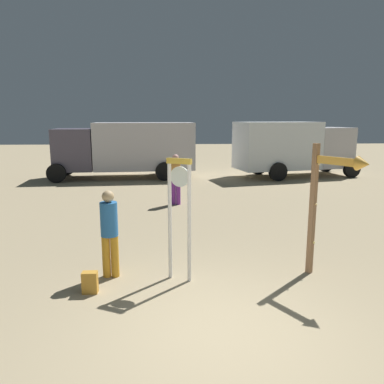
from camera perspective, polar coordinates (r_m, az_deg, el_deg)
name	(u,v)px	position (r m, az deg, el deg)	size (l,w,h in m)	color
ground_plane	(225,333)	(5.80, 4.91, -20.31)	(80.00, 80.00, 0.00)	tan
standing_clock	(180,207)	(6.98, -1.88, -2.32)	(0.46, 0.28, 2.31)	white
arrow_sign	(330,190)	(7.38, 19.99, 0.25)	(0.73, 1.06, 2.55)	#9E7350
person_near_clock	(109,229)	(7.38, -12.28, -5.48)	(0.32, 0.32, 1.69)	orange
backpack	(90,282)	(7.05, -15.04, -12.97)	(0.26, 0.20, 0.39)	#C7892F
person_distant	(176,177)	(13.33, -2.46, 2.31)	(0.34, 0.34, 1.78)	purple
box_truck_near	(292,147)	(20.46, 14.77, 6.61)	(6.57, 3.63, 2.82)	silver
box_truck_far	(128,147)	(19.72, -9.63, 6.65)	(7.27, 3.08, 2.79)	silver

